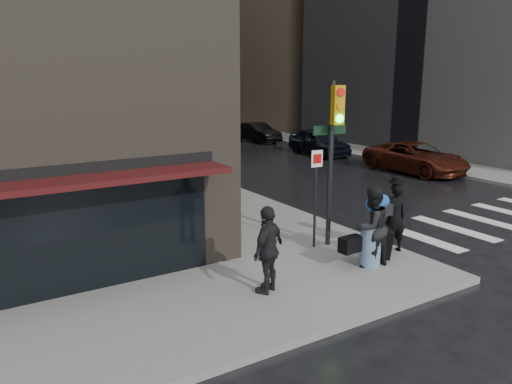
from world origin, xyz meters
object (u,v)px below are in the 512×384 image
fire_hydrant (213,197)px  parked_car_4 (180,118)px  man_jeans (371,227)px  man_greycoat (268,249)px  parked_car_0 (416,158)px  traffic_light (332,142)px  parked_car_1 (319,142)px  parked_car_3 (219,124)px  man_overcoat (392,221)px  parked_car_2 (257,132)px

fire_hydrant → parked_car_4: parked_car_4 is taller
man_jeans → man_greycoat: man_jeans is taller
parked_car_0 → traffic_light: bearing=-150.6°
fire_hydrant → parked_car_0: parked_car_0 is taller
fire_hydrant → parked_car_1: 13.54m
man_greycoat → traffic_light: traffic_light is taller
parked_car_3 → man_greycoat: bearing=-116.6°
man_overcoat → parked_car_0: 12.37m
man_jeans → parked_car_2: 23.91m
man_overcoat → parked_car_3: size_ratio=0.42×
fire_hydrant → parked_car_4: 30.26m
traffic_light → man_overcoat: bearing=-43.7°
man_overcoat → fire_hydrant: 6.81m
fire_hydrant → parked_car_1: size_ratio=0.17×
man_overcoat → fire_hydrant: (-1.77, 6.55, -0.50)m
man_overcoat → parked_car_0: size_ratio=0.38×
parked_car_3 → traffic_light: bearing=-112.6°
parked_car_0 → parked_car_2: parked_car_0 is taller
parked_car_1 → fire_hydrant: bearing=-140.3°
traffic_light → parked_car_2: size_ratio=1.07×
man_greycoat → parked_car_2: 25.23m
traffic_light → fire_hydrant: 5.90m
parked_car_0 → parked_car_1: size_ratio=1.15×
parked_car_1 → parked_car_2: size_ratio=1.12×
fire_hydrant → parked_car_4: bearing=68.7°
fire_hydrant → parked_car_0: bearing=5.1°
parked_car_1 → parked_car_4: bearing=94.5°
traffic_light → parked_car_3: size_ratio=0.90×
parked_car_1 → traffic_light: bearing=-123.7°
man_jeans → parked_car_0: bearing=-147.5°
traffic_light → fire_hydrant: (-0.76, 5.30, -2.47)m
man_jeans → parked_car_2: (10.35, 21.55, -0.46)m
parked_car_0 → parked_car_3: parked_car_0 is taller
parked_car_2 → parked_car_3: 6.81m
parked_car_2 → man_greycoat: bearing=-125.3°
man_overcoat → parked_car_1: (9.28, 14.37, -0.22)m
man_greycoat → parked_car_4: 37.48m
man_overcoat → traffic_light: traffic_light is taller
man_overcoat → parked_car_1: bearing=-104.8°
fire_hydrant → parked_car_1: (11.05, 7.82, 0.29)m
parked_car_1 → parked_car_2: parked_car_1 is taller
man_overcoat → fire_hydrant: size_ratio=2.62×
man_greycoat → parked_car_1: bearing=-160.7°
fire_hydrant → parked_car_2: bearing=53.0°
parked_car_1 → parked_car_3: parked_car_1 is taller
fire_hydrant → parked_car_4: size_ratio=0.19×
parked_car_0 → parked_car_1: bearing=93.1°
parked_car_0 → parked_car_4: size_ratio=1.33×
fire_hydrant → parked_car_3: parked_car_3 is taller
parked_car_0 → man_greycoat: bearing=-151.2°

